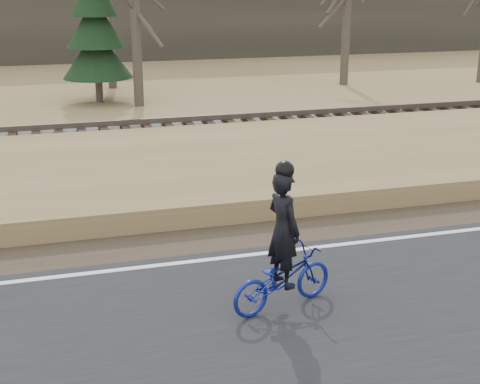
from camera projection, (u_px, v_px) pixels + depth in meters
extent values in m
cube|color=#473A2B|center=(468.00, 212.00, 13.51)|extent=(120.00, 1.60, 0.04)
cube|color=#96754C|center=(396.00, 164.00, 16.19)|extent=(120.00, 5.00, 0.44)
cube|color=slate|center=(333.00, 130.00, 19.66)|extent=(120.00, 3.00, 0.45)
cube|color=black|center=(334.00, 121.00, 19.57)|extent=(120.00, 2.40, 0.14)
cube|color=brown|center=(344.00, 121.00, 18.87)|extent=(120.00, 0.07, 0.15)
cube|color=brown|center=(324.00, 111.00, 20.19)|extent=(120.00, 0.07, 0.15)
cube|color=#383328|center=(184.00, 4.00, 38.93)|extent=(120.00, 4.00, 6.00)
imported|color=navy|center=(282.00, 279.00, 9.42)|extent=(1.76, 1.06, 0.87)
imported|color=black|center=(283.00, 229.00, 9.19)|extent=(0.56, 0.70, 1.66)
sphere|color=black|center=(285.00, 170.00, 8.92)|extent=(0.26, 0.26, 0.26)
cylinder|color=#484035|center=(108.00, 3.00, 27.42)|extent=(0.36, 0.36, 7.02)
cylinder|color=#484035|center=(135.00, 20.00, 23.63)|extent=(0.36, 0.36, 6.18)
cylinder|color=#484035|center=(99.00, 86.00, 25.17)|extent=(0.28, 0.28, 1.22)
cone|color=black|center=(97.00, 54.00, 24.80)|extent=(2.60, 2.60, 1.78)
cone|color=black|center=(95.00, 23.00, 24.45)|extent=(2.15, 2.15, 1.78)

